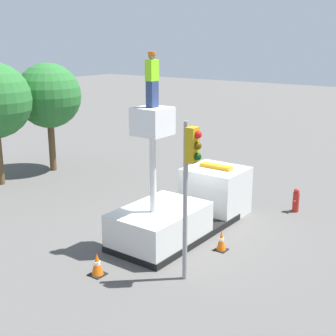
{
  "coord_description": "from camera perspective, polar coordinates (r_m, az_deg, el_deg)",
  "views": [
    {
      "loc": [
        -13.15,
        -9.32,
        7.02
      ],
      "look_at": [
        -1.98,
        -1.05,
        3.18
      ],
      "focal_mm": 50.0,
      "sensor_mm": 36.0,
      "label": 1
    }
  ],
  "objects": [
    {
      "name": "ground_plane",
      "position": [
        17.58,
        1.09,
        -8.1
      ],
      "size": [
        120.0,
        120.0,
        0.0
      ],
      "primitive_type": "plane",
      "color": "#565451"
    },
    {
      "name": "bucket_truck",
      "position": [
        17.67,
        2.15,
        -4.85
      ],
      "size": [
        6.55,
        2.36,
        4.9
      ],
      "color": "black",
      "rests_on": "ground"
    },
    {
      "name": "worker",
      "position": [
        15.05,
        -1.95,
        10.71
      ],
      "size": [
        0.4,
        0.26,
        1.75
      ],
      "color": "navy",
      "rests_on": "bucket_truck"
    },
    {
      "name": "traffic_light_pole",
      "position": [
        13.23,
        2.69,
        -0.32
      ],
      "size": [
        0.34,
        0.57,
        4.83
      ],
      "color": "gray",
      "rests_on": "ground"
    },
    {
      "name": "fire_hydrant",
      "position": [
        20.36,
        15.33,
        -3.82
      ],
      "size": [
        0.51,
        0.27,
        1.02
      ],
      "color": "#B2231E",
      "rests_on": "ground"
    },
    {
      "name": "traffic_cone_rear",
      "position": [
        14.8,
        -8.64,
        -11.56
      ],
      "size": [
        0.46,
        0.46,
        0.73
      ],
      "color": "black",
      "rests_on": "ground"
    },
    {
      "name": "traffic_cone_curbside",
      "position": [
        16.32,
        6.52,
        -8.81
      ],
      "size": [
        0.41,
        0.41,
        0.73
      ],
      "color": "black",
      "rests_on": "ground"
    },
    {
      "name": "tree_right_bg",
      "position": [
        26.0,
        -14.35,
        8.51
      ],
      "size": [
        3.45,
        3.45,
        5.85
      ],
      "color": "brown",
      "rests_on": "ground"
    }
  ]
}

